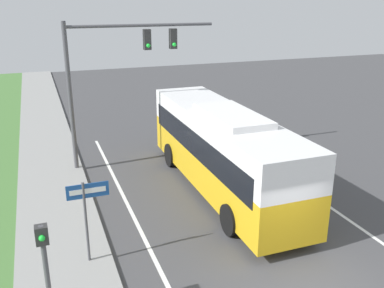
# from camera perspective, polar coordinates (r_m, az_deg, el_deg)

# --- Properties ---
(bus) EXTENTS (2.61, 10.63, 3.52)m
(bus) POSITION_cam_1_polar(r_m,az_deg,el_deg) (17.16, 4.08, -0.35)
(bus) COLOR gold
(bus) RESTS_ON ground_plane
(signal_gantry) EXTENTS (6.75, 0.41, 6.65)m
(signal_gantry) POSITION_cam_1_polar(r_m,az_deg,el_deg) (19.56, -10.30, 10.44)
(signal_gantry) COLOR #4C4C51
(signal_gantry) RESTS_ON ground_plane
(pedestrian_signal) EXTENTS (0.28, 0.34, 2.84)m
(pedestrian_signal) POSITION_cam_1_polar(r_m,az_deg,el_deg) (10.52, -19.00, -14.54)
(pedestrian_signal) COLOR #4C4C51
(pedestrian_signal) RESTS_ON ground_plane
(street_sign) EXTENTS (1.20, 0.08, 2.65)m
(street_sign) POSITION_cam_1_polar(r_m,az_deg,el_deg) (12.76, -13.82, -8.26)
(street_sign) COLOR #4C4C51
(street_sign) RESTS_ON ground_plane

